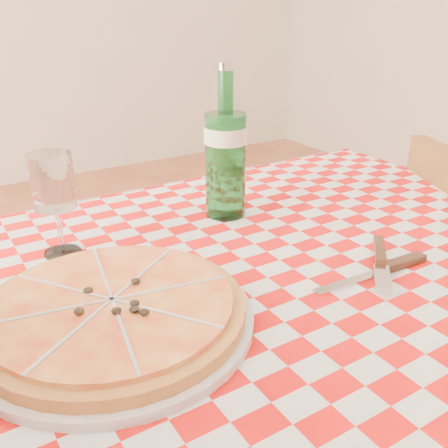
{
  "coord_description": "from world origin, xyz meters",
  "views": [
    {
      "loc": [
        -0.42,
        -0.57,
        1.15
      ],
      "look_at": [
        -0.02,
        0.06,
        0.82
      ],
      "focal_mm": 40.0,
      "sensor_mm": 36.0,
      "label": 1
    }
  ],
  "objects_px": {
    "dining_table": "(253,319)",
    "wine_glass": "(56,206)",
    "water_bottle": "(226,143)",
    "pizza_plate": "(113,309)"
  },
  "relations": [
    {
      "from": "dining_table",
      "to": "wine_glass",
      "type": "relative_size",
      "value": 6.85
    },
    {
      "from": "water_bottle",
      "to": "wine_glass",
      "type": "bearing_deg",
      "value": 179.92
    },
    {
      "from": "pizza_plate",
      "to": "wine_glass",
      "type": "bearing_deg",
      "value": 90.05
    },
    {
      "from": "dining_table",
      "to": "wine_glass",
      "type": "distance_m",
      "value": 0.38
    },
    {
      "from": "pizza_plate",
      "to": "water_bottle",
      "type": "xyz_separation_m",
      "value": [
        0.33,
        0.24,
        0.12
      ]
    },
    {
      "from": "pizza_plate",
      "to": "water_bottle",
      "type": "height_order",
      "value": "water_bottle"
    },
    {
      "from": "dining_table",
      "to": "water_bottle",
      "type": "xyz_separation_m",
      "value": [
        0.08,
        0.22,
        0.25
      ]
    },
    {
      "from": "dining_table",
      "to": "pizza_plate",
      "type": "distance_m",
      "value": 0.28
    },
    {
      "from": "dining_table",
      "to": "wine_glass",
      "type": "xyz_separation_m",
      "value": [
        -0.25,
        0.22,
        0.19
      ]
    },
    {
      "from": "dining_table",
      "to": "pizza_plate",
      "type": "bearing_deg",
      "value": -173.72
    }
  ]
}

